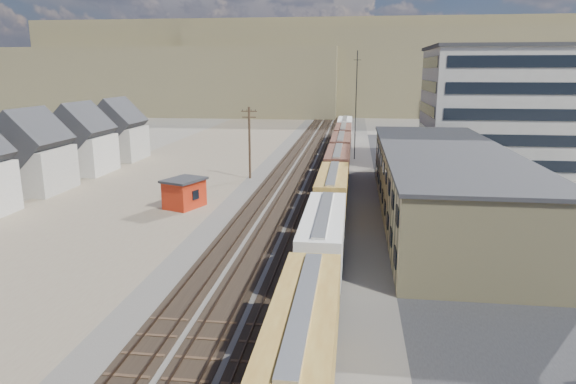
# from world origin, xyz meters

# --- Properties ---
(ground) EXTENTS (300.00, 300.00, 0.00)m
(ground) POSITION_xyz_m (0.00, 0.00, 0.00)
(ground) COLOR #6B6356
(ground) RESTS_ON ground
(ballast_bed) EXTENTS (18.00, 200.00, 0.06)m
(ballast_bed) POSITION_xyz_m (0.00, 50.00, 0.03)
(ballast_bed) COLOR #4C4742
(ballast_bed) RESTS_ON ground
(dirt_yard) EXTENTS (24.00, 180.00, 0.03)m
(dirt_yard) POSITION_xyz_m (-20.00, 40.00, 0.01)
(dirt_yard) COLOR #73614F
(dirt_yard) RESTS_ON ground
(asphalt_lot) EXTENTS (26.00, 120.00, 0.04)m
(asphalt_lot) POSITION_xyz_m (22.00, 35.00, 0.02)
(asphalt_lot) COLOR #232326
(asphalt_lot) RESTS_ON ground
(rail_tracks) EXTENTS (11.40, 200.00, 0.24)m
(rail_tracks) POSITION_xyz_m (-0.55, 50.00, 0.11)
(rail_tracks) COLOR black
(rail_tracks) RESTS_ON ground
(freight_train) EXTENTS (3.00, 119.74, 4.46)m
(freight_train) POSITION_xyz_m (3.80, 31.90, 2.79)
(freight_train) COLOR black
(freight_train) RESTS_ON ground
(warehouse) EXTENTS (12.40, 40.40, 7.25)m
(warehouse) POSITION_xyz_m (14.98, 25.00, 3.65)
(warehouse) COLOR tan
(warehouse) RESTS_ON ground
(office_tower) EXTENTS (22.60, 18.60, 18.45)m
(office_tower) POSITION_xyz_m (27.95, 54.95, 9.26)
(office_tower) COLOR #9E998E
(office_tower) RESTS_ON ground
(utility_pole_north) EXTENTS (2.20, 0.32, 10.00)m
(utility_pole_north) POSITION_xyz_m (-8.50, 42.00, 5.30)
(utility_pole_north) COLOR #382619
(utility_pole_north) RESTS_ON ground
(radio_mast) EXTENTS (1.20, 0.16, 18.00)m
(radio_mast) POSITION_xyz_m (6.00, 60.00, 9.12)
(radio_mast) COLOR black
(radio_mast) RESTS_ON ground
(hills_north) EXTENTS (265.00, 80.00, 32.00)m
(hills_north) POSITION_xyz_m (0.17, 167.92, 14.10)
(hills_north) COLOR brown
(hills_north) RESTS_ON ground
(maintenance_shed) EXTENTS (4.82, 5.40, 3.27)m
(maintenance_shed) POSITION_xyz_m (-12.59, 25.80, 1.67)
(maintenance_shed) COLOR red
(maintenance_shed) RESTS_ON ground
(parked_car_blue) EXTENTS (6.30, 5.81, 1.64)m
(parked_car_blue) POSITION_xyz_m (21.15, 40.20, 0.82)
(parked_car_blue) COLOR #171951
(parked_car_blue) RESTS_ON ground
(parked_car_far) EXTENTS (3.47, 5.24, 1.66)m
(parked_car_far) POSITION_xyz_m (25.80, 51.75, 0.83)
(parked_car_far) COLOR white
(parked_car_far) RESTS_ON ground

